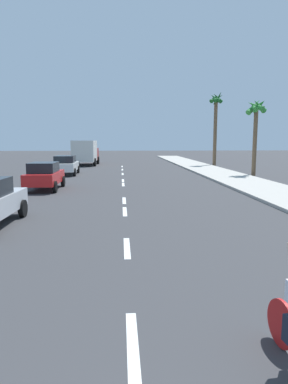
% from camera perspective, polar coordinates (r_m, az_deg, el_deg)
% --- Properties ---
extents(ground_plane, '(160.00, 160.00, 0.00)m').
position_cam_1_polar(ground_plane, '(20.02, -3.37, 0.39)').
color(ground_plane, '#38383A').
extents(sidewalk_strip, '(3.60, 80.00, 0.14)m').
position_cam_1_polar(sidewalk_strip, '(23.47, 16.69, 1.41)').
color(sidewalk_strip, '#B2ADA3').
rests_on(sidewalk_strip, ground).
extents(lane_stripe_1, '(0.16, 1.80, 0.01)m').
position_cam_1_polar(lane_stripe_1, '(5.20, -1.86, -23.81)').
color(lane_stripe_1, white).
rests_on(lane_stripe_1, ground).
extents(lane_stripe_2, '(0.16, 1.80, 0.01)m').
position_cam_1_polar(lane_stripe_2, '(9.23, -2.81, -9.09)').
color(lane_stripe_2, white).
rests_on(lane_stripe_2, ground).
extents(lane_stripe_3, '(0.16, 1.80, 0.01)m').
position_cam_1_polar(lane_stripe_3, '(13.82, -3.16, -3.20)').
color(lane_stripe_3, white).
rests_on(lane_stripe_3, ground).
extents(lane_stripe_4, '(0.16, 1.80, 0.01)m').
position_cam_1_polar(lane_stripe_4, '(16.34, -3.27, -1.40)').
color(lane_stripe_4, white).
rests_on(lane_stripe_4, ground).
extents(lane_stripe_5, '(0.16, 1.80, 0.01)m').
position_cam_1_polar(lane_stripe_5, '(22.33, -3.42, 1.23)').
color(lane_stripe_5, white).
rests_on(lane_stripe_5, ground).
extents(lane_stripe_6, '(0.16, 1.80, 0.01)m').
position_cam_1_polar(lane_stripe_6, '(24.57, -3.46, 1.89)').
color(lane_stripe_6, white).
rests_on(lane_stripe_6, ground).
extents(lane_stripe_7, '(0.16, 1.80, 0.01)m').
position_cam_1_polar(lane_stripe_7, '(29.47, -3.52, 2.97)').
color(lane_stripe_7, white).
rests_on(lane_stripe_7, ground).
extents(lane_stripe_8, '(0.16, 1.80, 0.01)m').
position_cam_1_polar(lane_stripe_8, '(33.91, -3.56, 3.67)').
color(lane_stripe_8, white).
rests_on(lane_stripe_8, ground).
extents(lane_stripe_9, '(0.16, 1.80, 0.01)m').
position_cam_1_polar(lane_stripe_9, '(38.15, -3.60, 4.19)').
color(lane_stripe_9, white).
rests_on(lane_stripe_9, ground).
extents(parked_car_red, '(1.81, 3.85, 1.57)m').
position_cam_1_polar(parked_car_red, '(20.64, -15.98, 2.66)').
color(parked_car_red, red).
rests_on(parked_car_red, ground).
extents(parked_car_white, '(1.98, 4.17, 1.57)m').
position_cam_1_polar(parked_car_white, '(29.44, -12.71, 4.40)').
color(parked_car_white, white).
rests_on(parked_car_white, ground).
extents(delivery_truck, '(2.82, 6.31, 2.80)m').
position_cam_1_polar(delivery_truck, '(40.66, -9.55, 6.47)').
color(delivery_truck, maroon).
rests_on(delivery_truck, ground).
extents(palm_tree_far, '(1.83, 1.91, 6.22)m').
position_cam_1_polar(palm_tree_far, '(29.17, 17.87, 11.97)').
color(palm_tree_far, brown).
rests_on(palm_tree_far, ground).
extents(palm_tree_distant, '(1.70, 1.75, 8.19)m').
position_cam_1_polar(palm_tree_distant, '(40.11, 11.65, 12.77)').
color(palm_tree_distant, brown).
rests_on(palm_tree_distant, ground).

